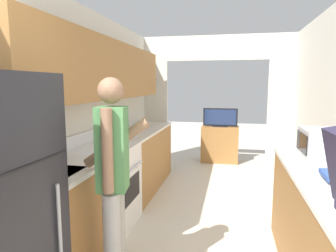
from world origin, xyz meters
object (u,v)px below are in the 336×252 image
person (113,181)px  tv_cabinet (220,144)px  television (220,118)px  range_oven (105,187)px  microwave (324,143)px  knife (121,136)px

person → tv_cabinet: (0.62, 4.22, -0.52)m
tv_cabinet → television: size_ratio=1.09×
range_oven → microwave: microwave is taller
range_oven → knife: 0.81m
range_oven → television: bearing=70.4°
person → microwave: (1.71, 1.00, 0.17)m
range_oven → tv_cabinet: size_ratio=1.42×
person → knife: size_ratio=5.42×
television → knife: bearing=-115.1°
person → knife: person is taller
person → knife: 1.74m
person → television: 4.22m
television → tv_cabinet: bearing=90.0°
microwave → knife: bearing=164.1°
tv_cabinet → knife: knife is taller
range_oven → microwave: bearing=0.3°
person → knife: (-0.57, 1.65, 0.04)m
range_oven → microwave: 2.31m
range_oven → person: (0.52, -0.99, 0.42)m
knife → person: bearing=-112.4°
tv_cabinet → television: bearing=-90.0°
microwave → knife: microwave is taller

